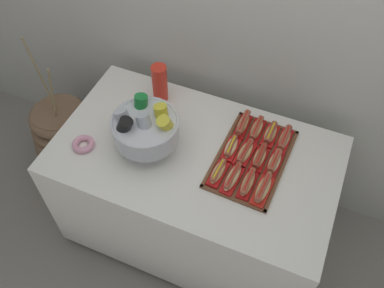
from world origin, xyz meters
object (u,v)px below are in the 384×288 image
at_px(hot_dog_8, 243,124).
at_px(hot_dog_11, 284,139).
at_px(hot_dog_3, 263,189).
at_px(buffet_table, 195,192).
at_px(donut, 83,144).
at_px(hot_dog_5, 245,153).
at_px(punch_bowl, 145,128).
at_px(hot_dog_10, 270,134).
at_px(cup_stack, 160,83).
at_px(hot_dog_9, 256,129).
at_px(serving_tray, 252,159).
at_px(hot_dog_4, 231,148).
at_px(floor_vase, 66,139).
at_px(hot_dog_7, 274,163).
at_px(hot_dog_2, 248,183).
at_px(hot_dog_1, 233,178).
at_px(hot_dog_0, 218,172).
at_px(hot_dog_6, 259,158).

xyz_separation_m(hot_dog_8, hot_dog_11, (0.22, -0.01, -0.00)).
height_order(hot_dog_3, hot_dog_11, hot_dog_3).
bearing_deg(buffet_table, donut, -161.50).
height_order(hot_dog_5, hot_dog_11, hot_dog_11).
height_order(hot_dog_5, punch_bowl, punch_bowl).
height_order(hot_dog_5, hot_dog_10, hot_dog_10).
bearing_deg(donut, hot_dog_11, 23.97).
bearing_deg(punch_bowl, cup_stack, 104.36).
height_order(hot_dog_8, hot_dog_9, hot_dog_8).
xyz_separation_m(serving_tray, hot_dog_8, (-0.11, 0.17, 0.03)).
bearing_deg(hot_dog_3, hot_dog_4, 141.53).
height_order(hot_dog_5, cup_stack, cup_stack).
bearing_deg(hot_dog_11, hot_dog_9, 177.79).
height_order(floor_vase, hot_dog_4, floor_vase).
distance_m(hot_dog_7, hot_dog_10, 0.18).
distance_m(serving_tray, hot_dog_2, 0.17).
xyz_separation_m(hot_dog_1, hot_dog_3, (0.15, -0.01, -0.00)).
bearing_deg(hot_dog_0, hot_dog_3, -2.21).
relative_size(floor_vase, hot_dog_10, 6.82).
xyz_separation_m(floor_vase, hot_dog_9, (1.25, 0.10, 0.57)).
distance_m(hot_dog_1, hot_dog_8, 0.34).
relative_size(hot_dog_6, cup_stack, 0.69).
bearing_deg(hot_dog_11, hot_dog_5, -134.49).
xyz_separation_m(serving_tray, hot_dog_1, (-0.04, -0.16, 0.03)).
relative_size(serving_tray, hot_dog_8, 3.14).
height_order(hot_dog_8, donut, hot_dog_8).
relative_size(floor_vase, hot_dog_11, 6.16).
distance_m(floor_vase, hot_dog_9, 1.37).
relative_size(hot_dog_5, hot_dog_9, 1.03).
height_order(floor_vase, donut, floor_vase).
xyz_separation_m(hot_dog_0, punch_bowl, (-0.39, 0.04, 0.11)).
distance_m(serving_tray, hot_dog_8, 0.20).
height_order(hot_dog_7, hot_dog_8, same).
distance_m(hot_dog_0, hot_dog_6, 0.22).
height_order(hot_dog_2, punch_bowl, punch_bowl).
bearing_deg(buffet_table, hot_dog_0, -29.71).
bearing_deg(donut, hot_dog_2, 5.91).
height_order(hot_dog_1, cup_stack, cup_stack).
bearing_deg(hot_dog_1, hot_dog_6, 63.34).
distance_m(hot_dog_0, hot_dog_3, 0.23).
relative_size(buffet_table, serving_tray, 2.67).
distance_m(hot_dog_7, hot_dog_9, 0.22).
bearing_deg(hot_dog_2, hot_dog_11, 74.98).
xyz_separation_m(floor_vase, hot_dog_11, (1.40, 0.09, 0.57)).
relative_size(hot_dog_11, cup_stack, 0.76).
height_order(hot_dog_1, hot_dog_10, hot_dog_1).
bearing_deg(hot_dog_10, hot_dog_5, -116.66).
distance_m(hot_dog_3, punch_bowl, 0.63).
distance_m(floor_vase, hot_dog_4, 1.30).
bearing_deg(hot_dog_3, hot_dog_9, 112.23).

